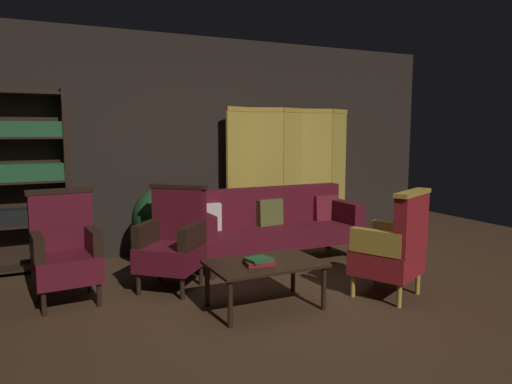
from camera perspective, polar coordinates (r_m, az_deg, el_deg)
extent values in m
plane|color=#3D2819|center=(4.53, 4.53, -13.20)|extent=(10.00, 10.00, 0.00)
cube|color=black|center=(6.48, -6.40, 5.63)|extent=(7.20, 0.10, 2.80)
cube|color=#B29338|center=(6.47, -2.05, 1.68)|extent=(0.43, 0.21, 1.90)
cube|color=#B78E33|center=(6.45, -2.09, 9.84)|extent=(0.44, 0.22, 0.06)
cube|color=#B29338|center=(6.66, 1.27, 1.85)|extent=(0.44, 0.20, 1.90)
cube|color=#B78E33|center=(6.64, 1.29, 9.77)|extent=(0.44, 0.20, 0.06)
cube|color=#B29338|center=(6.88, 4.35, 2.00)|extent=(0.43, 0.22, 1.90)
cube|color=#B78E33|center=(6.85, 4.42, 9.68)|extent=(0.43, 0.23, 0.06)
cube|color=#B29338|center=(7.13, 7.19, 2.15)|extent=(0.45, 0.15, 1.90)
cube|color=#B78E33|center=(7.11, 7.31, 9.55)|extent=(0.45, 0.16, 0.06)
cube|color=#B29338|center=(7.40, 9.83, 2.29)|extent=(0.43, 0.22, 1.90)
cube|color=#B78E33|center=(7.38, 9.99, 9.42)|extent=(0.43, 0.23, 0.06)
cube|color=black|center=(5.88, -21.55, 1.33)|extent=(0.06, 0.32, 2.05)
cube|color=black|center=(6.01, -25.65, 1.25)|extent=(0.90, 0.02, 2.05)
cube|color=black|center=(6.03, -25.13, -8.04)|extent=(0.86, 0.30, 0.02)
cube|color=black|center=(5.93, -25.38, -3.53)|extent=(0.86, 0.30, 0.02)
cube|color=black|center=(5.89, -25.43, -2.61)|extent=(0.78, 0.22, 0.17)
cube|color=black|center=(5.86, -25.64, 1.11)|extent=(0.86, 0.30, 0.02)
cube|color=#1E4C28|center=(5.83, -25.70, 2.12)|extent=(0.78, 0.22, 0.19)
cube|color=black|center=(5.84, -25.90, 5.82)|extent=(0.86, 0.30, 0.02)
cube|color=#1E4C28|center=(5.82, -25.96, 6.76)|extent=(0.78, 0.22, 0.17)
cube|color=black|center=(5.85, -26.17, 10.55)|extent=(0.86, 0.30, 0.02)
cylinder|color=black|center=(5.23, -5.21, -9.09)|extent=(0.07, 0.07, 0.22)
cylinder|color=black|center=(6.14, 11.75, -6.75)|extent=(0.07, 0.07, 0.22)
cylinder|color=black|center=(5.78, -7.32, -7.53)|extent=(0.07, 0.07, 0.22)
cylinder|color=black|center=(6.61, 8.57, -5.66)|extent=(0.07, 0.07, 0.22)
cube|color=#4C0F19|center=(5.83, 2.53, -5.23)|extent=(2.10, 0.76, 0.20)
cube|color=#4C0F19|center=(6.04, 1.15, -1.60)|extent=(2.10, 0.18, 0.46)
cube|color=#4C0F19|center=(5.39, -6.68, -3.80)|extent=(0.16, 0.68, 0.26)
cube|color=#4C0F19|center=(6.30, 10.41, -2.26)|extent=(0.16, 0.68, 0.26)
cube|color=beige|center=(5.63, -5.91, -3.12)|extent=(0.35, 0.17, 0.34)
cube|color=#4C5123|center=(5.95, 1.63, -2.51)|extent=(0.35, 0.17, 0.34)
cube|color=maroon|center=(6.37, 8.27, -1.93)|extent=(0.34, 0.14, 0.35)
cylinder|color=black|center=(3.97, -3.09, -13.17)|extent=(0.04, 0.04, 0.39)
cylinder|color=black|center=(4.37, 8.07, -11.26)|extent=(0.04, 0.04, 0.39)
cylinder|color=black|center=(4.44, -5.83, -10.92)|extent=(0.04, 0.04, 0.39)
cylinder|color=black|center=(4.81, 4.44, -9.48)|extent=(0.04, 0.04, 0.39)
cube|color=black|center=(4.32, 1.06, -8.53)|extent=(1.00, 0.64, 0.03)
cylinder|color=#B78E33|center=(5.17, 13.82, -9.49)|extent=(0.04, 0.04, 0.22)
cylinder|color=#B78E33|center=(4.77, 11.46, -10.84)|extent=(0.04, 0.04, 0.22)
cylinder|color=#B78E33|center=(5.01, 18.68, -10.22)|extent=(0.04, 0.04, 0.22)
cylinder|color=#B78E33|center=(4.60, 16.68, -11.73)|extent=(0.04, 0.04, 0.22)
cube|color=maroon|center=(4.82, 15.25, -7.94)|extent=(0.75, 0.75, 0.24)
cube|color=maroon|center=(4.65, 18.02, -3.66)|extent=(0.56, 0.35, 0.54)
cube|color=#B78E33|center=(4.60, 18.16, -0.11)|extent=(0.60, 0.38, 0.04)
cube|color=#B78E33|center=(4.98, 16.44, -4.76)|extent=(0.30, 0.49, 0.22)
cube|color=#B78E33|center=(4.55, 14.14, -5.82)|extent=(0.30, 0.49, 0.22)
cylinder|color=black|center=(4.60, -23.92, -12.06)|extent=(0.04, 0.04, 0.22)
cylinder|color=black|center=(4.66, -18.17, -11.54)|extent=(0.04, 0.04, 0.22)
cylinder|color=black|center=(5.03, -24.46, -10.41)|extent=(0.04, 0.04, 0.22)
cylinder|color=black|center=(5.09, -19.22, -9.97)|extent=(0.04, 0.04, 0.22)
cube|color=#4C0F19|center=(4.77, -21.57, -8.34)|extent=(0.60, 0.60, 0.24)
cube|color=#4C0F19|center=(4.91, -22.17, -3.27)|extent=(0.57, 0.16, 0.54)
cube|color=black|center=(4.87, -22.33, 0.09)|extent=(0.61, 0.17, 0.04)
cube|color=black|center=(4.69, -24.62, -5.86)|extent=(0.12, 0.50, 0.22)
cube|color=black|center=(4.75, -18.83, -5.42)|extent=(0.12, 0.50, 0.22)
cylinder|color=black|center=(4.85, -13.80, -10.60)|extent=(0.04, 0.04, 0.22)
cylinder|color=black|center=(4.65, -8.76, -11.27)|extent=(0.04, 0.04, 0.22)
cylinder|color=black|center=(5.24, -11.29, -9.19)|extent=(0.04, 0.04, 0.22)
cylinder|color=black|center=(5.05, -6.57, -9.71)|extent=(0.04, 0.04, 0.22)
cube|color=#4C0F19|center=(4.88, -10.17, -7.59)|extent=(0.79, 0.79, 0.24)
cube|color=#4C0F19|center=(5.00, -9.12, -2.63)|extent=(0.50, 0.46, 0.54)
cube|color=black|center=(4.96, -9.19, 0.67)|extent=(0.54, 0.50, 0.04)
cube|color=black|center=(4.93, -12.75, -4.74)|extent=(0.40, 0.43, 0.22)
cube|color=black|center=(4.73, -7.60, -5.15)|extent=(0.40, 0.43, 0.22)
cylinder|color=brown|center=(5.79, -11.35, -7.28)|extent=(0.28, 0.28, 0.28)
ellipsoid|color=#193D19|center=(5.70, -11.46, -3.20)|extent=(0.62, 0.62, 0.71)
cube|color=maroon|center=(4.24, 0.33, -8.39)|extent=(0.27, 0.23, 0.03)
cube|color=#1E4C28|center=(4.24, 0.33, -8.01)|extent=(0.23, 0.21, 0.03)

